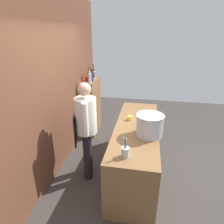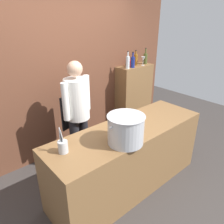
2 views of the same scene
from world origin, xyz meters
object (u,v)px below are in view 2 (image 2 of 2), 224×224
Objects in this scene: butter_jar at (133,117)px; wine_bottle_amber at (136,59)px; wine_bottle_clear at (128,62)px; utensil_crock at (63,146)px; wine_glass_tall at (143,59)px; spice_tin_red at (130,63)px; chef at (77,110)px; stockpot_large at (126,129)px; wine_bottle_olive at (145,58)px; wine_bottle_cobalt at (133,62)px.

wine_bottle_amber is at bearing 42.81° from butter_jar.
wine_bottle_clear is 0.35m from wine_bottle_amber.
butter_jar is (1.09, 0.05, -0.03)m from utensil_crock.
wine_glass_tall is at bearing -52.55° from wine_bottle_amber.
wine_glass_tall is 0.27m from spice_tin_red.
chef is 19.84× the size of butter_jar.
wine_glass_tall reaches higher than stockpot_large.
wine_bottle_olive is 0.98× the size of wine_bottle_clear.
butter_jar is at bearing 35.41° from stockpot_large.
wine_glass_tall reaches higher than butter_jar.
spice_tin_red is (2.11, 1.13, 0.39)m from utensil_crock.
stockpot_large is 0.60m from butter_jar.
stockpot_large is 2.19m from wine_glass_tall.
wine_bottle_amber is at bearing 29.60° from wine_bottle_cobalt.
utensil_crock is at bearing -151.83° from spice_tin_red.
spice_tin_red is at bearing 154.50° from wine_glass_tall.
wine_bottle_cobalt is (0.97, 0.97, 0.48)m from butter_jar.
wine_glass_tall is 1.61× the size of spice_tin_red.
chef is at bearing -167.84° from wine_bottle_cobalt.
butter_jar is 0.27× the size of wine_bottle_olive.
stockpot_large is at bearing -136.46° from spice_tin_red.
chef reaches higher than spice_tin_red.
wine_bottle_clear is at bearing -160.41° from wine_bottle_amber.
utensil_crock is at bearing -156.39° from wine_bottle_olive.
butter_jar is at bearing -143.44° from wine_bottle_olive.
wine_bottle_clear is 0.23m from spice_tin_red.
chef reaches higher than stockpot_large.
wine_bottle_clear reaches higher than utensil_crock.
chef is at bearing -165.51° from wine_bottle_amber.
wine_bottle_amber is at bearing 26.58° from utensil_crock.
wine_bottle_olive is 0.17m from wine_glass_tall.
chef is 1.80m from wine_glass_tall.
stockpot_large is 1.50× the size of wine_bottle_clear.
wine_glass_tall is at bearing -25.50° from spice_tin_red.
chef is at bearing -169.84° from wine_glass_tall.
wine_bottle_cobalt is at bearing -150.40° from wine_bottle_amber.
wine_bottle_cobalt is (1.44, 1.30, 0.35)m from stockpot_large.
wine_bottle_cobalt is at bearing 45.01° from butter_jar.
butter_jar is 1.66m from wine_bottle_amber.
spice_tin_red is (1.48, 0.42, 0.40)m from chef.
wine_bottle_cobalt reaches higher than wine_bottle_amber.
chef is 1.41m from wine_bottle_clear.
spice_tin_red is at bearing 28.17° from utensil_crock.
utensil_crock is 1.68× the size of wine_glass_tall.
wine_bottle_cobalt is at bearing 2.40° from wine_bottle_clear.
butter_jar is (0.47, 0.34, -0.13)m from stockpot_large.
wine_bottle_cobalt is 0.29m from wine_glass_tall.
utensil_crock is 2.22m from wine_bottle_clear.
chef is at bearing 125.15° from butter_jar.
stockpot_large is 0.69m from utensil_crock.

